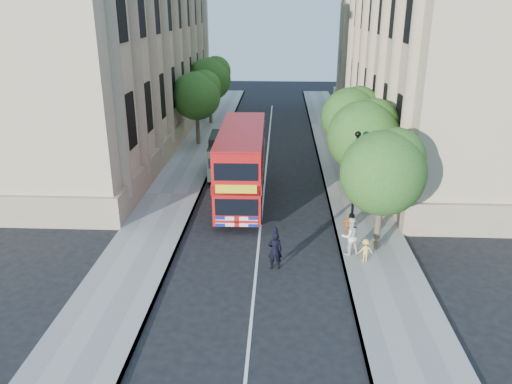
# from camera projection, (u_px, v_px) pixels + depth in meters

# --- Properties ---
(ground) EXTENTS (120.00, 120.00, 0.00)m
(ground) POSITION_uv_depth(u_px,v_px,m) (255.00, 279.00, 22.08)
(ground) COLOR black
(ground) RESTS_ON ground
(pavement_right) EXTENTS (3.50, 80.00, 0.12)m
(pavement_right) POSITION_uv_depth(u_px,v_px,m) (355.00, 198.00, 31.14)
(pavement_right) COLOR gray
(pavement_right) RESTS_ON ground
(pavement_left) EXTENTS (3.50, 80.00, 0.12)m
(pavement_left) POSITION_uv_depth(u_px,v_px,m) (173.00, 194.00, 31.66)
(pavement_left) COLOR gray
(pavement_left) RESTS_ON ground
(building_right) EXTENTS (12.00, 38.00, 18.00)m
(building_right) POSITION_uv_depth(u_px,v_px,m) (439.00, 35.00, 40.68)
(building_right) COLOR tan
(building_right) RESTS_ON ground
(building_left) EXTENTS (12.00, 38.00, 18.00)m
(building_left) POSITION_uv_depth(u_px,v_px,m) (106.00, 34.00, 41.94)
(building_left) COLOR tan
(building_left) RESTS_ON ground
(tree_right_near) EXTENTS (4.00, 4.00, 6.08)m
(tree_right_near) POSITION_uv_depth(u_px,v_px,m) (384.00, 168.00, 23.14)
(tree_right_near) COLOR #473828
(tree_right_near) RESTS_ON ground
(tree_right_mid) EXTENTS (4.20, 4.20, 6.37)m
(tree_right_mid) POSITION_uv_depth(u_px,v_px,m) (364.00, 133.00, 28.68)
(tree_right_mid) COLOR #473828
(tree_right_mid) RESTS_ON ground
(tree_right_far) EXTENTS (4.00, 4.00, 6.15)m
(tree_right_far) POSITION_uv_depth(u_px,v_px,m) (351.00, 114.00, 34.33)
(tree_right_far) COLOR #473828
(tree_right_far) RESTS_ON ground
(tree_left_far) EXTENTS (4.00, 4.00, 6.30)m
(tree_left_far) POSITION_uv_depth(u_px,v_px,m) (197.00, 93.00, 41.36)
(tree_left_far) COLOR #473828
(tree_left_far) RESTS_ON ground
(tree_left_back) EXTENTS (4.20, 4.20, 6.65)m
(tree_left_back) POSITION_uv_depth(u_px,v_px,m) (210.00, 77.00, 48.74)
(tree_left_back) COLOR #473828
(tree_left_back) RESTS_ON ground
(lamp_post) EXTENTS (0.32, 0.32, 5.16)m
(lamp_post) POSITION_uv_depth(u_px,v_px,m) (354.00, 182.00, 26.57)
(lamp_post) COLOR black
(lamp_post) RESTS_ON pavement_right
(double_decker_bus) EXTENTS (2.72, 9.67, 4.45)m
(double_decker_bus) POSITION_uv_depth(u_px,v_px,m) (242.00, 163.00, 29.89)
(double_decker_bus) COLOR #A50B0B
(double_decker_bus) RESTS_ON ground
(box_van) EXTENTS (2.20, 4.95, 2.78)m
(box_van) POSITION_uv_depth(u_px,v_px,m) (224.00, 156.00, 34.96)
(box_van) COLOR black
(box_van) RESTS_ON ground
(police_constable) EXTENTS (0.70, 0.50, 1.82)m
(police_constable) POSITION_uv_depth(u_px,v_px,m) (275.00, 250.00, 22.65)
(police_constable) COLOR black
(police_constable) RESTS_ON ground
(woman_pedestrian) EXTENTS (1.11, 0.99, 1.89)m
(woman_pedestrian) POSITION_uv_depth(u_px,v_px,m) (350.00, 236.00, 23.68)
(woman_pedestrian) COLOR silver
(woman_pedestrian) RESTS_ON pavement_right
(child_a) EXTENTS (0.60, 0.33, 0.97)m
(child_a) POSITION_uv_depth(u_px,v_px,m) (347.00, 225.00, 26.00)
(child_a) COLOR orange
(child_a) RESTS_ON pavement_right
(child_b) EXTENTS (0.77, 0.51, 1.12)m
(child_b) POSITION_uv_depth(u_px,v_px,m) (365.00, 250.00, 23.17)
(child_b) COLOR #EFBF51
(child_b) RESTS_ON pavement_right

